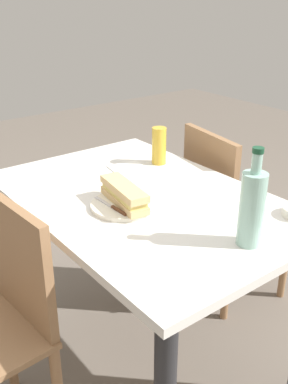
# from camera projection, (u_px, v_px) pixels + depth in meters

# --- Properties ---
(ground_plane) EXTENTS (8.00, 8.00, 0.00)m
(ground_plane) POSITION_uv_depth(u_px,v_px,m) (144.00, 357.00, 1.95)
(ground_plane) COLOR #6B6056
(dining_table) EXTENTS (1.16, 0.77, 0.76)m
(dining_table) POSITION_uv_depth(u_px,v_px,m) (144.00, 227.00, 1.69)
(dining_table) COLOR silver
(dining_table) RESTS_ON ground
(chair_near) EXTENTS (0.46, 0.46, 0.87)m
(chair_near) POSITION_uv_depth(u_px,v_px,m) (224.00, 205.00, 2.17)
(chair_near) COLOR #936B47
(chair_near) RESTS_ON ground
(plate_near) EXTENTS (0.23, 0.23, 0.01)m
(plate_near) POSITION_uv_depth(u_px,v_px,m) (124.00, 205.00, 1.56)
(plate_near) COLOR silver
(plate_near) RESTS_ON dining_table
(baguette_sandwich_near) EXTENTS (0.25, 0.11, 0.07)m
(baguette_sandwich_near) POSITION_uv_depth(u_px,v_px,m) (124.00, 194.00, 1.55)
(baguette_sandwich_near) COLOR #DBB77A
(baguette_sandwich_near) RESTS_ON plate_near
(knife_near) EXTENTS (0.18, 0.01, 0.01)m
(knife_near) POSITION_uv_depth(u_px,v_px,m) (112.00, 207.00, 1.53)
(knife_near) COLOR silver
(knife_near) RESTS_ON plate_near
(water_bottle) EXTENTS (0.07, 0.07, 0.30)m
(water_bottle) POSITION_uv_depth(u_px,v_px,m) (252.00, 207.00, 1.30)
(water_bottle) COLOR #99C6B7
(water_bottle) RESTS_ON dining_table
(beer_glass) EXTENTS (0.06, 0.06, 0.16)m
(beer_glass) POSITION_uv_depth(u_px,v_px,m) (159.00, 146.00, 1.92)
(beer_glass) COLOR gold
(beer_glass) RESTS_ON dining_table
(paper_napkin) EXTENTS (0.16, 0.16, 0.00)m
(paper_napkin) POSITION_uv_depth(u_px,v_px,m) (129.00, 169.00, 1.89)
(paper_napkin) COLOR white
(paper_napkin) RESTS_ON dining_table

